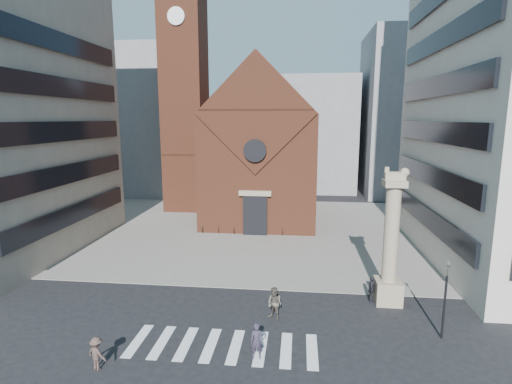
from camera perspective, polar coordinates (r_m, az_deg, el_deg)
ground at (r=24.73m, az=-4.67°, el=-17.36°), size 120.00×120.00×0.00m
piazza at (r=42.28m, az=0.20°, el=-5.34°), size 46.00×30.00×0.05m
zebra_crossing at (r=22.08m, az=-4.74°, el=-21.04°), size 10.20×3.20×0.01m
church at (r=46.83m, az=0.99°, el=6.11°), size 12.00×16.65×18.00m
campanile at (r=51.65m, az=-10.17°, el=14.96°), size 5.50×5.50×31.20m
bg_block_left at (r=66.09m, az=-15.53°, el=9.62°), size 16.00×14.00×22.00m
bg_block_mid at (r=66.53m, az=7.81°, el=8.17°), size 14.00×12.00×18.00m
bg_block_right at (r=65.89m, az=22.21°, el=10.10°), size 16.00×14.00×24.00m
lion_column at (r=26.38m, az=18.65°, el=-7.93°), size 1.63×1.60×8.68m
traffic_light at (r=23.74m, az=25.40°, el=-13.52°), size 0.13×0.16×4.30m
pedestrian_0 at (r=20.64m, az=0.12°, el=-20.53°), size 0.72×0.54×1.80m
pedestrian_1 at (r=24.04m, az=2.68°, el=-15.63°), size 1.18×1.11×1.92m
pedestrian_2 at (r=27.11m, az=16.18°, el=-13.22°), size 0.57×1.03×1.67m
pedestrian_3 at (r=21.26m, az=-21.78°, el=-20.64°), size 1.18×0.92×1.61m
scooter_0 at (r=41.78m, az=-7.66°, el=-4.86°), size 1.15×2.05×1.02m
scooter_1 at (r=41.41m, az=-5.47°, el=-4.88°), size 0.99×1.96×1.13m
scooter_2 at (r=41.14m, az=-3.25°, el=-5.03°), size 1.15×2.05×1.02m
scooter_3 at (r=40.89m, az=-1.00°, el=-5.03°), size 0.99×1.96×1.13m
scooter_4 at (r=40.74m, az=1.28°, el=-5.17°), size 1.15×2.05×1.02m
scooter_5 at (r=40.62m, az=3.57°, el=-5.15°), size 0.99×1.96×1.13m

